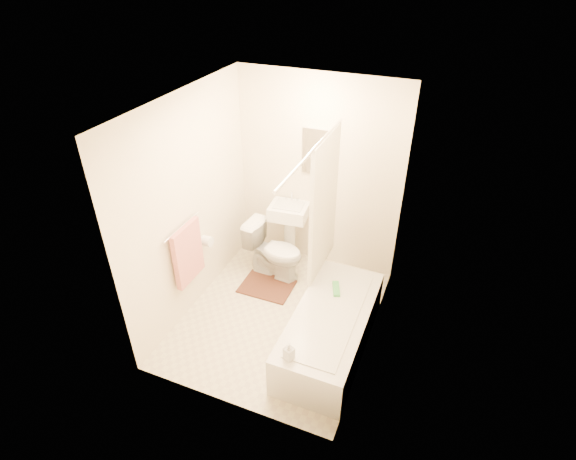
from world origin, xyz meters
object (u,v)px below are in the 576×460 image
at_px(toilet, 274,251).
at_px(bath_mat, 267,286).
at_px(soap_bottle, 289,351).
at_px(bathtub, 331,330).
at_px(sink, 289,231).

xyz_separation_m(toilet, bath_mat, (0.01, -0.27, -0.34)).
bearing_deg(toilet, soap_bottle, -147.78).
bearing_deg(soap_bottle, bathtub, 75.31).
relative_size(sink, bathtub, 0.56).
distance_m(sink, bathtub, 1.57).
xyz_separation_m(toilet, sink, (0.05, 0.36, 0.10)).
distance_m(bathtub, bath_mat, 1.17).
height_order(sink, soap_bottle, sink).
bearing_deg(sink, soap_bottle, -73.55).
relative_size(bathtub, bath_mat, 2.60).
bearing_deg(sink, toilet, -103.55).
relative_size(bath_mat, soap_bottle, 3.51).
bearing_deg(bathtub, toilet, 139.00).
xyz_separation_m(sink, bathtub, (0.95, -1.23, -0.22)).
distance_m(toilet, bathtub, 1.33).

